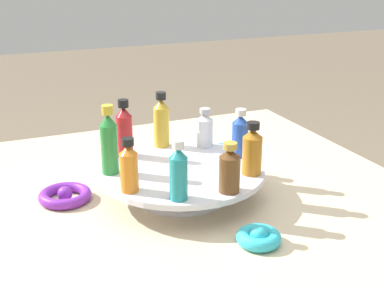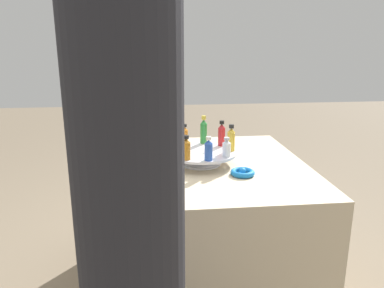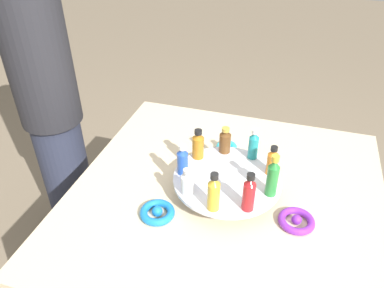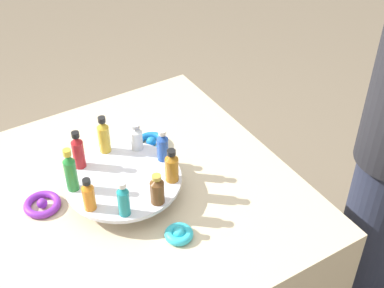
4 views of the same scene
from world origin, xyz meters
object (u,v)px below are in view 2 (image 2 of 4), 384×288
object	(u,v)px
ribbon_bow_blue	(243,172)
person_figure	(132,240)
bottle_red	(222,134)
bottle_brown	(172,145)
bottle_green	(204,131)
bottle_blue	(209,150)
bottle_teal	(172,138)
ribbon_bow_teal	(151,166)
bottle_amber	(186,149)
display_stand	(200,155)
bottle_orange	(185,135)
bottle_clear	(227,148)
ribbon_bow_purple	(208,148)
bottle_gold	(231,139)

from	to	relation	value
ribbon_bow_blue	person_figure	world-z (taller)	person_figure
bottle_red	bottle_brown	bearing A→B (deg)	-63.70
bottle_green	ribbon_bow_blue	bearing A→B (deg)	21.92
bottle_green	bottle_blue	distance (m)	0.29
bottle_green	bottle_teal	world-z (taller)	bottle_green
ribbon_bow_teal	person_figure	bearing A→B (deg)	-3.48
bottle_amber	bottle_blue	distance (m)	0.10
bottle_red	ribbon_bow_blue	size ratio (longest dim) A/B	1.18
display_stand	bottle_green	bearing A→B (deg)	166.30
bottle_red	bottle_blue	xyz separation A→B (m)	(0.24, -0.10, -0.01)
display_stand	bottle_orange	xyz separation A→B (m)	(-0.13, -0.07, 0.07)
bottle_clear	ribbon_bow_blue	world-z (taller)	bottle_clear
ribbon_bow_blue	bottle_red	bearing A→B (deg)	-170.14
bottle_red	ribbon_bow_purple	size ratio (longest dim) A/B	1.17
bottle_teal	bottle_gold	bearing A→B (deg)	76.30
person_figure	bottle_green	bearing A→B (deg)	0.64
bottle_amber	bottle_gold	bearing A→B (deg)	116.30
bottle_clear	ribbon_bow_purple	xyz separation A→B (m)	(-0.34, -0.03, -0.09)
bottle_orange	ribbon_bow_teal	distance (m)	0.28
bottle_gold	ribbon_bow_blue	world-z (taller)	bottle_gold
bottle_orange	bottle_brown	distance (m)	0.19
bottle_teal	ribbon_bow_teal	world-z (taller)	bottle_teal
bottle_brown	bottle_blue	xyz separation A→B (m)	(0.11, 0.16, 0.01)
bottle_orange	bottle_gold	bearing A→B (deg)	56.30
bottle_clear	bottle_teal	bearing A→B (deg)	-123.70
bottle_blue	ribbon_bow_blue	world-z (taller)	bottle_blue
bottle_amber	bottle_blue	size ratio (longest dim) A/B	1.02
bottle_blue	bottle_clear	xyz separation A→B (m)	(-0.05, 0.09, -0.01)
bottle_teal	ribbon_bow_purple	xyz separation A→B (m)	(-0.18, 0.21, -0.11)
bottle_red	bottle_orange	bearing A→B (deg)	-103.70
bottle_green	ribbon_bow_blue	xyz separation A→B (m)	(0.33, 0.13, -0.12)
ribbon_bow_teal	bottle_brown	bearing A→B (deg)	96.56
bottle_red	bottle_gold	size ratio (longest dim) A/B	1.00
bottle_clear	bottle_amber	bearing A→B (deg)	-83.70
bottle_green	display_stand	bearing A→B (deg)	-13.70
bottle_red	ribbon_bow_blue	bearing A→B (deg)	9.86
display_stand	ribbon_bow_purple	distance (m)	0.25
bottle_gold	ribbon_bow_purple	size ratio (longest dim) A/B	1.17
ribbon_bow_purple	ribbon_bow_teal	xyz separation A→B (m)	(0.29, -0.32, 0.00)
bottle_red	person_figure	xyz separation A→B (m)	(0.97, -0.41, -0.02)
bottle_red	bottle_brown	distance (m)	0.29
bottle_orange	bottle_blue	size ratio (longest dim) A/B	0.97
bottle_green	bottle_blue	xyz separation A→B (m)	(0.29, -0.02, -0.02)
bottle_red	bottle_teal	distance (m)	0.26
person_figure	bottle_amber	bearing A→B (deg)	2.87
bottle_gold	bottle_green	bearing A→B (deg)	-143.70
bottle_green	bottle_gold	world-z (taller)	bottle_green
bottle_orange	bottle_amber	size ratio (longest dim) A/B	0.96
bottle_blue	bottle_orange	bearing A→B (deg)	-163.70
bottle_green	bottle_amber	bearing A→B (deg)	-23.70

